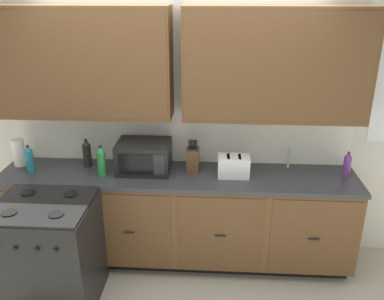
{
  "coord_description": "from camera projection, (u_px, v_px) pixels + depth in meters",
  "views": [
    {
      "loc": [
        0.35,
        -3.05,
        2.52
      ],
      "look_at": [
        0.14,
        0.27,
        1.18
      ],
      "focal_mm": 38.1,
      "sensor_mm": 36.0,
      "label": 1
    }
  ],
  "objects": [
    {
      "name": "ground_plane",
      "position": [
        175.0,
        278.0,
        3.78
      ],
      "size": [
        8.08,
        8.08,
        0.0
      ],
      "primitive_type": "plane",
      "color": "#B2A893"
    },
    {
      "name": "wall_unit",
      "position": [
        178.0,
        90.0,
        3.62
      ],
      "size": [
        4.43,
        0.4,
        2.43
      ],
      "color": "silver",
      "rests_on": "ground_plane"
    },
    {
      "name": "counter_run",
      "position": [
        178.0,
        217.0,
        3.88
      ],
      "size": [
        3.26,
        0.64,
        0.93
      ],
      "color": "black",
      "rests_on": "ground_plane"
    },
    {
      "name": "stove_range",
      "position": [
        49.0,
        253.0,
        3.36
      ],
      "size": [
        0.76,
        0.68,
        0.95
      ],
      "color": "black",
      "rests_on": "ground_plane"
    },
    {
      "name": "microwave",
      "position": [
        144.0,
        157.0,
        3.73
      ],
      "size": [
        0.48,
        0.37,
        0.28
      ],
      "color": "black",
      "rests_on": "counter_run"
    },
    {
      "name": "toaster",
      "position": [
        234.0,
        166.0,
        3.64
      ],
      "size": [
        0.28,
        0.18,
        0.19
      ],
      "color": "white",
      "rests_on": "counter_run"
    },
    {
      "name": "knife_block",
      "position": [
        193.0,
        159.0,
        3.73
      ],
      "size": [
        0.11,
        0.14,
        0.31
      ],
      "color": "#52361E",
      "rests_on": "counter_run"
    },
    {
      "name": "sink_faucet",
      "position": [
        289.0,
        158.0,
        3.81
      ],
      "size": [
        0.02,
        0.02,
        0.2
      ],
      "primitive_type": "cylinder",
      "color": "#B2B5BA",
      "rests_on": "counter_run"
    },
    {
      "name": "paper_towel_roll",
      "position": [
        19.0,
        152.0,
        3.85
      ],
      "size": [
        0.12,
        0.12,
        0.26
      ],
      "primitive_type": "cylinder",
      "color": "white",
      "rests_on": "counter_run"
    },
    {
      "name": "bottle_violet",
      "position": [
        347.0,
        165.0,
        3.62
      ],
      "size": [
        0.07,
        0.07,
        0.24
      ],
      "color": "#663384",
      "rests_on": "counter_run"
    },
    {
      "name": "bottle_dark",
      "position": [
        87.0,
        153.0,
        3.83
      ],
      "size": [
        0.08,
        0.08,
        0.27
      ],
      "color": "black",
      "rests_on": "counter_run"
    },
    {
      "name": "bottle_green",
      "position": [
        101.0,
        161.0,
        3.64
      ],
      "size": [
        0.08,
        0.08,
        0.29
      ],
      "color": "#237A38",
      "rests_on": "counter_run"
    },
    {
      "name": "bottle_teal",
      "position": [
        29.0,
        159.0,
        3.72
      ],
      "size": [
        0.07,
        0.07,
        0.26
      ],
      "color": "#1E707A",
      "rests_on": "counter_run"
    }
  ]
}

